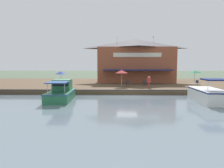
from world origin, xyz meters
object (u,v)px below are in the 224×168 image
(cafe_chair_far_corner_seat, at_px, (128,83))
(motorboat_far_downstream, at_px, (62,92))
(patio_umbrella_mid_patio_left, at_px, (61,73))
(motorboat_mid_row, at_px, (206,94))
(patio_umbrella_far_corner, at_px, (195,72))
(person_at_quay_edge, at_px, (149,81))
(cafe_chair_back_row_seat, at_px, (145,82))
(patio_umbrella_mid_patio_right, at_px, (122,72))
(tree_upstream_bank, at_px, (133,54))
(cafe_chair_beside_entrance, at_px, (198,83))
(waterfront_restaurant, at_px, (135,60))
(cafe_chair_under_first_umbrella, at_px, (67,84))

(cafe_chair_far_corner_seat, height_order, motorboat_far_downstream, motorboat_far_downstream)
(patio_umbrella_mid_patio_left, relative_size, motorboat_mid_row, 0.33)
(patio_umbrella_far_corner, distance_m, motorboat_far_downstream, 17.24)
(patio_umbrella_mid_patio_left, bearing_deg, motorboat_mid_row, 61.27)
(cafe_chair_far_corner_seat, xyz_separation_m, person_at_quay_edge, (2.34, 2.71, 0.54))
(patio_umbrella_far_corner, xyz_separation_m, cafe_chair_far_corner_seat, (-2.62, -8.68, -1.73))
(cafe_chair_back_row_seat, distance_m, person_at_quay_edge, 3.27)
(patio_umbrella_mid_patio_right, bearing_deg, tree_upstream_bank, 167.80)
(motorboat_far_downstream, bearing_deg, cafe_chair_far_corner_seat, 137.85)
(patio_umbrella_mid_patio_right, distance_m, motorboat_far_downstream, 9.86)
(motorboat_far_downstream, bearing_deg, person_at_quay_edge, 120.19)
(motorboat_far_downstream, bearing_deg, cafe_chair_beside_entrance, 116.73)
(tree_upstream_bank, bearing_deg, cafe_chair_far_corner_seat, -8.91)
(patio_umbrella_far_corner, relative_size, cafe_chair_back_row_seat, 2.86)
(patio_umbrella_mid_patio_left, bearing_deg, waterfront_restaurant, 124.46)
(cafe_chair_beside_entrance, xyz_separation_m, motorboat_mid_row, (9.69, -3.12, -0.30))
(cafe_chair_back_row_seat, bearing_deg, cafe_chair_beside_entrance, 89.28)
(patio_umbrella_far_corner, xyz_separation_m, tree_upstream_bank, (-14.37, -6.84, 3.10))
(patio_umbrella_far_corner, height_order, cafe_chair_beside_entrance, patio_umbrella_far_corner)
(patio_umbrella_mid_patio_left, height_order, cafe_chair_back_row_seat, patio_umbrella_mid_patio_left)
(patio_umbrella_mid_patio_left, distance_m, patio_umbrella_far_corner, 18.97)
(person_at_quay_edge, relative_size, motorboat_far_downstream, 0.26)
(cafe_chair_back_row_seat, bearing_deg, waterfront_restaurant, -174.43)
(patio_umbrella_mid_patio_right, relative_size, cafe_chair_under_first_umbrella, 2.86)
(cafe_chair_under_first_umbrella, distance_m, motorboat_far_downstream, 5.97)
(patio_umbrella_mid_patio_right, relative_size, motorboat_far_downstream, 0.39)
(tree_upstream_bank, bearing_deg, cafe_chair_under_first_umbrella, -36.02)
(waterfront_restaurant, relative_size, patio_umbrella_far_corner, 5.82)
(motorboat_far_downstream, relative_size, motorboat_mid_row, 0.93)
(cafe_chair_far_corner_seat, xyz_separation_m, cafe_chair_beside_entrance, (-0.79, 10.50, 0.00))
(patio_umbrella_mid_patio_left, relative_size, person_at_quay_edge, 1.34)
(cafe_chair_beside_entrance, bearing_deg, patio_umbrella_mid_patio_left, -89.58)
(cafe_chair_back_row_seat, relative_size, person_at_quay_edge, 0.52)
(patio_umbrella_mid_patio_right, height_order, patio_umbrella_far_corner, patio_umbrella_far_corner)
(cafe_chair_under_first_umbrella, bearing_deg, waterfront_restaurant, 137.33)
(cafe_chair_under_first_umbrella, xyz_separation_m, person_at_quay_edge, (-0.04, 11.14, 0.54))
(waterfront_restaurant, relative_size, cafe_chair_beside_entrance, 16.64)
(cafe_chair_beside_entrance, bearing_deg, cafe_chair_far_corner_seat, -85.71)
(cafe_chair_under_first_umbrella, distance_m, cafe_chair_beside_entrance, 19.19)
(patio_umbrella_mid_patio_right, bearing_deg, waterfront_restaurant, 164.27)
(cafe_chair_back_row_seat, xyz_separation_m, cafe_chair_beside_entrance, (0.10, 7.88, 0.00))
(tree_upstream_bank, bearing_deg, waterfront_restaurant, 0.10)
(patio_umbrella_mid_patio_right, bearing_deg, motorboat_far_downstream, -42.57)
(patio_umbrella_mid_patio_right, bearing_deg, cafe_chair_back_row_seat, 119.78)
(cafe_chair_back_row_seat, bearing_deg, patio_umbrella_far_corner, 59.96)
(cafe_chair_beside_entrance, relative_size, motorboat_far_downstream, 0.14)
(cafe_chair_back_row_seat, xyz_separation_m, motorboat_mid_row, (9.79, 4.77, -0.30))
(cafe_chair_far_corner_seat, bearing_deg, cafe_chair_beside_entrance, 94.29)
(motorboat_far_downstream, relative_size, tree_upstream_bank, 0.80)
(cafe_chair_back_row_seat, xyz_separation_m, tree_upstream_bank, (-10.86, -0.77, 4.83))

